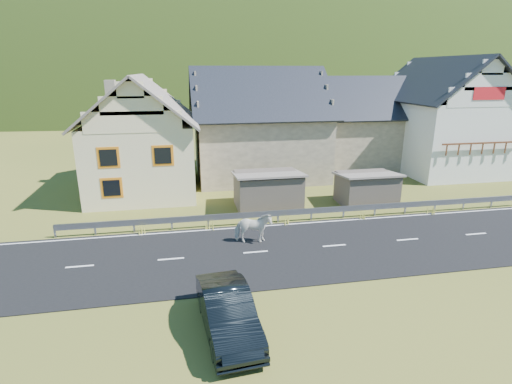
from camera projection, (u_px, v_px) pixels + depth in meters
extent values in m
plane|color=#42471B|center=(334.00, 246.00, 19.93)|extent=(160.00, 160.00, 0.00)
cube|color=black|center=(334.00, 246.00, 19.93)|extent=(60.00, 7.00, 0.04)
cube|color=silver|center=(334.00, 246.00, 19.92)|extent=(60.00, 6.60, 0.01)
cube|color=#93969B|center=(311.00, 211.00, 23.22)|extent=(28.00, 0.08, 0.34)
cube|color=#93969B|center=(55.00, 232.00, 20.84)|extent=(0.10, 0.06, 0.70)
cube|color=#93969B|center=(95.00, 229.00, 21.19)|extent=(0.10, 0.06, 0.70)
cube|color=#93969B|center=(134.00, 226.00, 21.55)|extent=(0.10, 0.06, 0.70)
cube|color=#93969B|center=(172.00, 224.00, 21.90)|extent=(0.10, 0.06, 0.70)
cube|color=#93969B|center=(208.00, 221.00, 22.25)|extent=(0.10, 0.06, 0.70)
cube|color=#93969B|center=(244.00, 219.00, 22.60)|extent=(0.10, 0.06, 0.70)
cube|color=#93969B|center=(278.00, 217.00, 22.96)|extent=(0.10, 0.06, 0.70)
cube|color=#93969B|center=(311.00, 215.00, 23.31)|extent=(0.10, 0.06, 0.70)
cube|color=#93969B|center=(343.00, 212.00, 23.66)|extent=(0.10, 0.06, 0.70)
cube|color=#93969B|center=(375.00, 210.00, 24.01)|extent=(0.10, 0.06, 0.70)
cube|color=#93969B|center=(405.00, 208.00, 24.36)|extent=(0.10, 0.06, 0.70)
cube|color=#93969B|center=(435.00, 206.00, 24.72)|extent=(0.10, 0.06, 0.70)
cube|color=#93969B|center=(463.00, 204.00, 25.07)|extent=(0.10, 0.06, 0.70)
cube|color=#93969B|center=(491.00, 203.00, 25.42)|extent=(0.10, 0.06, 0.70)
cube|color=brown|center=(268.00, 190.00, 25.37)|extent=(4.30, 3.30, 2.40)
cube|color=brown|center=(366.00, 189.00, 26.07)|extent=(3.80, 2.90, 2.20)
cube|color=beige|center=(143.00, 156.00, 28.71)|extent=(7.00, 9.00, 5.00)
cube|color=orange|center=(108.00, 158.00, 23.94)|extent=(1.30, 0.12, 1.30)
cube|color=orange|center=(163.00, 156.00, 24.50)|extent=(1.30, 0.12, 1.30)
cube|color=orange|center=(112.00, 188.00, 24.50)|extent=(1.30, 0.12, 1.30)
cube|color=tan|center=(112.00, 97.00, 28.58)|extent=(0.70, 0.70, 2.40)
cube|color=tan|center=(258.00, 145.00, 33.12)|extent=(10.00, 9.00, 5.00)
cube|color=tan|center=(360.00, 139.00, 36.82)|extent=(9.00, 8.00, 4.60)
cube|color=silver|center=(440.00, 135.00, 34.85)|extent=(8.00, 10.00, 6.00)
cube|color=red|center=(489.00, 93.00, 29.01)|extent=(2.60, 0.06, 0.90)
cube|color=brown|center=(483.00, 143.00, 29.86)|extent=(6.80, 0.12, 0.12)
ellipsoid|color=black|center=(207.00, 130.00, 195.82)|extent=(440.00, 280.00, 260.00)
ellipsoid|color=black|center=(5.00, 79.00, 111.85)|extent=(76.00, 50.00, 28.00)
imported|color=silver|center=(253.00, 228.00, 20.06)|extent=(1.05, 1.95, 1.58)
imported|color=black|center=(228.00, 312.00, 13.26)|extent=(1.96, 4.64, 1.49)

